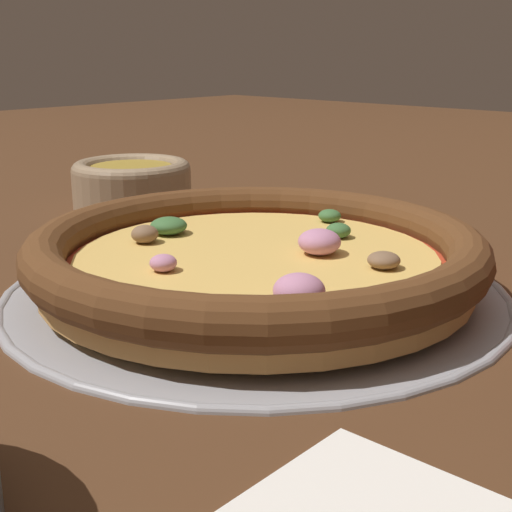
{
  "coord_description": "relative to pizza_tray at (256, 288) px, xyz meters",
  "views": [
    {
      "loc": [
        0.32,
        -0.34,
        0.16
      ],
      "look_at": [
        0.0,
        0.0,
        0.03
      ],
      "focal_mm": 50.0,
      "sensor_mm": 36.0,
      "label": 1
    }
  ],
  "objects": [
    {
      "name": "bowl_near",
      "position": [
        -0.28,
        0.11,
        0.02
      ],
      "size": [
        0.12,
        0.12,
        0.05
      ],
      "color": "#9E8466",
      "rests_on": "ground_plane"
    },
    {
      "name": "pizza",
      "position": [
        0.0,
        -0.0,
        0.02
      ],
      "size": [
        0.31,
        0.31,
        0.04
      ],
      "color": "tan",
      "rests_on": "pizza_tray"
    },
    {
      "name": "pizza_tray",
      "position": [
        0.0,
        0.0,
        0.0
      ],
      "size": [
        0.35,
        0.35,
        0.01
      ],
      "color": "#9E9EA3",
      "rests_on": "ground_plane"
    },
    {
      "name": "ground_plane",
      "position": [
        0.0,
        0.0,
        -0.0
      ],
      "size": [
        3.0,
        3.0,
        0.0
      ],
      "primitive_type": "plane",
      "color": "#4C2D19"
    }
  ]
}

